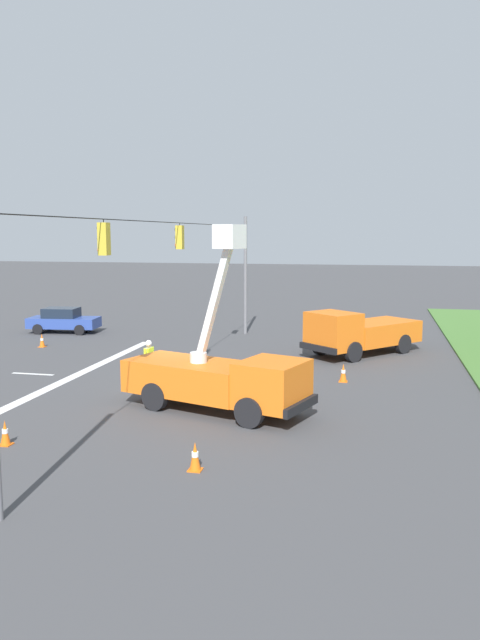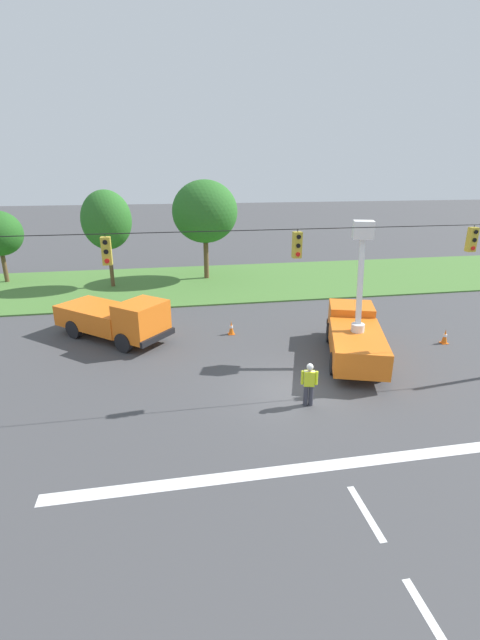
{
  "view_description": "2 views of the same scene",
  "coord_description": "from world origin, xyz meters",
  "px_view_note": "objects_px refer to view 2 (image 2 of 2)",
  "views": [
    {
      "loc": [
        24.4,
        7.89,
        6.19
      ],
      "look_at": [
        -1.73,
        2.14,
        2.45
      ],
      "focal_mm": 35.0,
      "sensor_mm": 36.0,
      "label": 1
    },
    {
      "loc": [
        -4.91,
        -15.2,
        8.71
      ],
      "look_at": [
        -1.52,
        3.73,
        1.85
      ],
      "focal_mm": 24.0,
      "sensor_mm": 36.0,
      "label": 2
    }
  ],
  "objects_px": {
    "tree_centre": "(205,212)",
    "road_worker": "(309,382)",
    "traffic_cone_foreground_right": "(445,336)",
    "tree_west": "(106,220)",
    "utility_truck_bucket_lift": "(355,332)",
    "utility_truck_support_near": "(116,318)",
    "traffic_cone_foreground_left": "(231,328)"
  },
  "relations": [
    {
      "from": "tree_centre",
      "to": "road_worker",
      "type": "bearing_deg",
      "value": -85.08
    },
    {
      "from": "road_worker",
      "to": "traffic_cone_foreground_right",
      "type": "distance_m",
      "value": 10.23
    },
    {
      "from": "tree_west",
      "to": "traffic_cone_foreground_right",
      "type": "xyz_separation_m",
      "value": [
        18.26,
        -14.67,
        -4.71
      ]
    },
    {
      "from": "tree_centre",
      "to": "utility_truck_bucket_lift",
      "type": "relative_size",
      "value": 1.11
    },
    {
      "from": "utility_truck_support_near",
      "to": "traffic_cone_foreground_left",
      "type": "bearing_deg",
      "value": -4.26
    },
    {
      "from": "traffic_cone_foreground_left",
      "to": "traffic_cone_foreground_right",
      "type": "bearing_deg",
      "value": -16.79
    },
    {
      "from": "tree_centre",
      "to": "traffic_cone_foreground_right",
      "type": "bearing_deg",
      "value": -55.91
    },
    {
      "from": "traffic_cone_foreground_right",
      "to": "utility_truck_bucket_lift",
      "type": "bearing_deg",
      "value": -172.24
    },
    {
      "from": "tree_west",
      "to": "utility_truck_bucket_lift",
      "type": "height_order",
      "value": "tree_west"
    },
    {
      "from": "utility_truck_bucket_lift",
      "to": "traffic_cone_foreground_right",
      "type": "distance_m",
      "value": 5.58
    },
    {
      "from": "tree_west",
      "to": "utility_truck_support_near",
      "type": "xyz_separation_m",
      "value": [
        1.3,
        -10.95,
        -3.93
      ]
    },
    {
      "from": "utility_truck_bucket_lift",
      "to": "traffic_cone_foreground_left",
      "type": "bearing_deg",
      "value": 143.23
    },
    {
      "from": "utility_truck_support_near",
      "to": "traffic_cone_foreground_left",
      "type": "height_order",
      "value": "utility_truck_support_near"
    },
    {
      "from": "tree_west",
      "to": "traffic_cone_foreground_right",
      "type": "relative_size",
      "value": 9.33
    },
    {
      "from": "traffic_cone_foreground_right",
      "to": "road_worker",
      "type": "bearing_deg",
      "value": -152.66
    },
    {
      "from": "tree_west",
      "to": "traffic_cone_foreground_right",
      "type": "bearing_deg",
      "value": -38.78
    },
    {
      "from": "utility_truck_support_near",
      "to": "traffic_cone_foreground_left",
      "type": "distance_m",
      "value": 6.21
    },
    {
      "from": "tree_west",
      "to": "traffic_cone_foreground_right",
      "type": "distance_m",
      "value": 23.9
    },
    {
      "from": "tree_west",
      "to": "utility_truck_support_near",
      "type": "height_order",
      "value": "tree_west"
    },
    {
      "from": "utility_truck_support_near",
      "to": "traffic_cone_foreground_right",
      "type": "relative_size",
      "value": 8.36
    },
    {
      "from": "tree_centre",
      "to": "traffic_cone_foreground_left",
      "type": "height_order",
      "value": "tree_centre"
    },
    {
      "from": "utility_truck_support_near",
      "to": "road_worker",
      "type": "distance_m",
      "value": 11.54
    },
    {
      "from": "tree_west",
      "to": "utility_truck_bucket_lift",
      "type": "xyz_separation_m",
      "value": [
        12.81,
        -15.42,
        -3.82
      ]
    },
    {
      "from": "tree_centre",
      "to": "road_worker",
      "type": "xyz_separation_m",
      "value": [
        1.79,
        -20.74,
        -4.44
      ]
    },
    {
      "from": "utility_truck_bucket_lift",
      "to": "traffic_cone_foreground_right",
      "type": "bearing_deg",
      "value": 7.76
    },
    {
      "from": "utility_truck_support_near",
      "to": "tree_west",
      "type": "bearing_deg",
      "value": 96.75
    },
    {
      "from": "tree_west",
      "to": "traffic_cone_foreground_left",
      "type": "distance_m",
      "value": 14.41
    },
    {
      "from": "tree_centre",
      "to": "utility_truck_support_near",
      "type": "distance_m",
      "value": 14.41
    },
    {
      "from": "tree_west",
      "to": "tree_centre",
      "type": "distance_m",
      "value": 7.54
    },
    {
      "from": "utility_truck_support_near",
      "to": "utility_truck_bucket_lift",
      "type": "bearing_deg",
      "value": -21.21
    },
    {
      "from": "utility_truck_bucket_lift",
      "to": "traffic_cone_foreground_left",
      "type": "relative_size",
      "value": 9.2
    },
    {
      "from": "utility_truck_bucket_lift",
      "to": "road_worker",
      "type": "bearing_deg",
      "value": -132.5
    }
  ]
}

